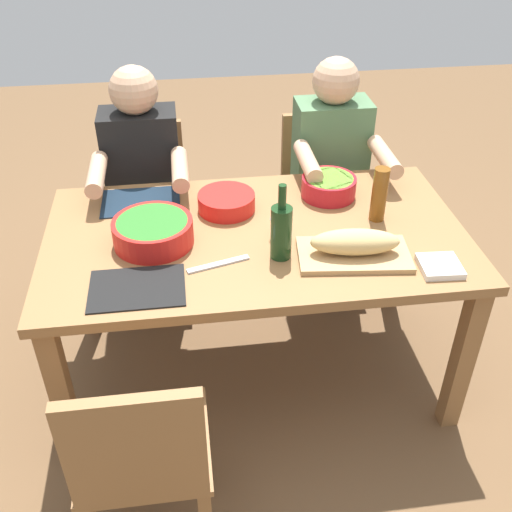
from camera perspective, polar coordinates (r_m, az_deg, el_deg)
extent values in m
plane|color=brown|center=(2.76, 0.00, -10.72)|extent=(8.00, 8.00, 0.00)
cube|color=olive|center=(2.30, 0.00, 1.85)|extent=(1.61, 0.90, 0.04)
cube|color=olive|center=(2.99, 13.24, 1.02)|extent=(0.07, 0.07, 0.70)
cube|color=olive|center=(2.86, -16.03, -1.24)|extent=(0.07, 0.07, 0.70)
cube|color=olive|center=(2.44, 19.11, -9.28)|extent=(0.07, 0.07, 0.70)
cube|color=olive|center=(2.28, -17.94, -12.90)|extent=(0.07, 0.07, 0.70)
cube|color=olive|center=(3.10, 6.43, 5.06)|extent=(0.40, 0.40, 0.03)
cube|color=olive|center=(3.16, 5.93, 10.05)|extent=(0.38, 0.04, 0.40)
cube|color=olive|center=(3.12, 9.89, 0.09)|extent=(0.04, 0.04, 0.42)
cube|color=olive|center=(3.05, 3.76, -0.40)|extent=(0.04, 0.04, 0.42)
cube|color=olive|center=(3.39, 8.33, 3.37)|extent=(0.04, 0.04, 0.42)
cube|color=olive|center=(3.32, 2.66, 2.99)|extent=(0.04, 0.04, 0.42)
cylinder|color=#2D2D38|center=(3.05, 8.55, -0.38)|extent=(0.11, 0.11, 0.45)
cylinder|color=#2D2D38|center=(3.02, 5.62, -0.62)|extent=(0.11, 0.11, 0.45)
cube|color=#4C724C|center=(2.91, 7.06, 9.35)|extent=(0.34, 0.20, 0.55)
cylinder|color=tan|center=(2.68, 12.20, 9.26)|extent=(0.07, 0.30, 0.07)
cylinder|color=tan|center=(2.59, 4.96, 9.00)|extent=(0.07, 0.30, 0.07)
sphere|color=tan|center=(2.77, 7.63, 16.23)|extent=(0.21, 0.21, 0.21)
cube|color=olive|center=(3.02, -10.12, 3.88)|extent=(0.40, 0.40, 0.03)
cube|color=olive|center=(3.08, -10.49, 9.00)|extent=(0.38, 0.04, 0.40)
cube|color=olive|center=(3.00, -6.48, -1.21)|extent=(0.04, 0.04, 0.42)
cube|color=olive|center=(3.02, -12.93, -1.70)|extent=(0.04, 0.04, 0.42)
cube|color=olive|center=(3.28, -6.73, 2.30)|extent=(0.04, 0.04, 0.42)
cube|color=olive|center=(3.30, -12.63, 1.83)|extent=(0.04, 0.04, 0.42)
cylinder|color=#2D2D38|center=(2.95, -8.20, -1.72)|extent=(0.11, 0.11, 0.45)
cylinder|color=#2D2D38|center=(2.96, -11.29, -1.95)|extent=(0.11, 0.11, 0.45)
cube|color=black|center=(2.83, -10.73, 8.22)|extent=(0.34, 0.20, 0.55)
cylinder|color=tan|center=(2.53, -7.28, 8.23)|extent=(0.07, 0.30, 0.07)
cylinder|color=tan|center=(2.56, -14.97, 7.55)|extent=(0.07, 0.30, 0.07)
sphere|color=tan|center=(2.69, -11.61, 15.24)|extent=(0.21, 0.21, 0.21)
cube|color=olive|center=(1.97, -10.56, -17.26)|extent=(0.40, 0.40, 0.03)
cube|color=olive|center=(1.70, -11.46, -17.73)|extent=(0.38, 0.04, 0.40)
cube|color=olive|center=(2.27, -14.32, -17.53)|extent=(0.04, 0.04, 0.42)
cube|color=olive|center=(2.25, -5.33, -17.05)|extent=(0.04, 0.04, 0.42)
cylinder|color=red|center=(2.23, -9.79, 2.28)|extent=(0.30, 0.30, 0.09)
cylinder|color=#2D7028|center=(2.22, -9.87, 2.94)|extent=(0.26, 0.26, 0.03)
cylinder|color=#B21923|center=(2.53, 6.95, 6.58)|extent=(0.23, 0.23, 0.08)
cylinder|color=#669E33|center=(2.52, 6.99, 7.13)|extent=(0.20, 0.20, 0.03)
cylinder|color=red|center=(2.42, -2.84, 5.17)|extent=(0.23, 0.23, 0.07)
cylinder|color=beige|center=(2.40, -2.85, 5.64)|extent=(0.20, 0.20, 0.02)
cube|color=tan|center=(2.17, 9.30, 0.13)|extent=(0.42, 0.26, 0.02)
ellipsoid|color=tan|center=(2.14, 9.44, 1.33)|extent=(0.33, 0.14, 0.09)
cylinder|color=#193819|center=(2.10, 2.42, 2.23)|extent=(0.08, 0.08, 0.20)
cylinder|color=#193819|center=(2.03, 2.52, 5.67)|extent=(0.03, 0.03, 0.09)
cylinder|color=brown|center=(2.36, 11.69, 5.77)|extent=(0.06, 0.06, 0.22)
cylinder|color=silver|center=(2.26, 2.27, 1.90)|extent=(0.07, 0.07, 0.01)
cylinder|color=silver|center=(2.24, 2.29, 2.77)|extent=(0.01, 0.01, 0.07)
cone|color=silver|center=(2.20, 2.34, 4.53)|extent=(0.08, 0.08, 0.08)
cube|color=silver|center=(2.65, 11.77, 6.60)|extent=(0.04, 0.17, 0.01)
cube|color=#142333|center=(2.52, -10.92, 5.11)|extent=(0.32, 0.23, 0.01)
cube|color=black|center=(2.04, -11.28, -3.01)|extent=(0.32, 0.23, 0.01)
cube|color=silver|center=(2.11, -3.62, -0.78)|extent=(0.23, 0.09, 0.01)
cube|color=white|center=(2.18, 17.15, -0.93)|extent=(0.15, 0.15, 0.02)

